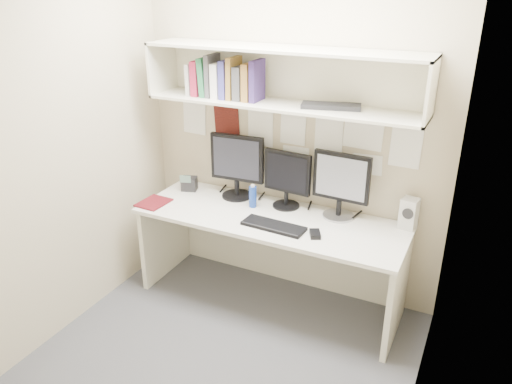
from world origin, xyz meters
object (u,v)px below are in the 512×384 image
at_px(monitor_right, 341,183).
at_px(keyboard, 274,226).
at_px(monitor_left, 237,164).
at_px(speaker, 409,213).
at_px(desk_phone, 189,183).
at_px(monitor_center, 287,177).
at_px(desk, 270,259).
at_px(maroon_notebook, 154,203).

height_order(monitor_right, keyboard, monitor_right).
height_order(monitor_left, speaker, monitor_left).
bearing_deg(desk_phone, monitor_center, -14.45).
xyz_separation_m(desk, maroon_notebook, (-0.91, -0.19, 0.37)).
height_order(monitor_center, speaker, monitor_center).
bearing_deg(desk, keyboard, -58.94).
relative_size(monitor_left, keyboard, 1.12).
bearing_deg(monitor_right, monitor_center, -176.91).
distance_m(desk, desk_phone, 0.93).
height_order(monitor_right, desk_phone, monitor_right).
bearing_deg(desk_phone, maroon_notebook, -124.77).
bearing_deg(speaker, desk_phone, -168.69).
bearing_deg(desk_phone, monitor_left, -10.34).
bearing_deg(speaker, monitor_center, -169.54).
xyz_separation_m(keyboard, maroon_notebook, (-1.01, -0.04, -0.00)).
relative_size(monitor_left, maroon_notebook, 2.07).
relative_size(maroon_notebook, desk_phone, 1.69).
distance_m(monitor_left, keyboard, 0.67).
distance_m(monitor_left, desk_phone, 0.48).
relative_size(speaker, desk_phone, 1.52).
height_order(maroon_notebook, desk_phone, desk_phone).
distance_m(monitor_right, desk_phone, 1.28).
distance_m(monitor_left, monitor_center, 0.43).
relative_size(desk, speaker, 9.00).
bearing_deg(desk, desk_phone, 168.94).
xyz_separation_m(monitor_left, speaker, (1.33, 0.04, -0.16)).
bearing_deg(maroon_notebook, monitor_center, 26.14).
height_order(monitor_right, speaker, monitor_right).
xyz_separation_m(monitor_right, keyboard, (-0.36, -0.37, -0.25)).
xyz_separation_m(monitor_center, maroon_notebook, (-0.95, -0.41, -0.23)).
relative_size(keyboard, maroon_notebook, 1.85).
bearing_deg(keyboard, speaker, 29.06).
distance_m(monitor_center, speaker, 0.92).
xyz_separation_m(monitor_left, monitor_center, (0.43, 0.00, -0.03)).
relative_size(desk, monitor_right, 4.10).
bearing_deg(maroon_notebook, monitor_left, 40.99).
xyz_separation_m(speaker, maroon_notebook, (-1.85, -0.45, -0.10)).
bearing_deg(monitor_right, desk_phone, -174.15).
distance_m(keyboard, speaker, 0.95).
bearing_deg(monitor_left, desk, -33.20).
bearing_deg(monitor_left, monitor_right, -4.09).
xyz_separation_m(desk, keyboard, (0.09, -0.15, 0.37)).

